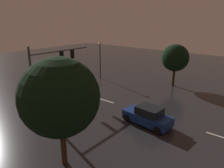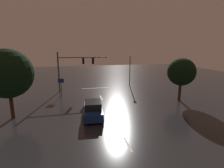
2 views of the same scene
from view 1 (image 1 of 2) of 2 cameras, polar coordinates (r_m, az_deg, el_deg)
name	(u,v)px [view 1 (image 1 of 2)]	position (r m, az deg, el deg)	size (l,w,h in m)	color
ground_plane	(82,93)	(26.72, -8.07, -2.47)	(80.00, 80.00, 0.00)	#232326
traffic_signal_assembly	(52,63)	(24.17, -15.88, 5.52)	(7.96, 0.47, 6.37)	#383A3D
lane_dash_far	(106,101)	(24.09, -1.56, -4.54)	(2.20, 0.16, 0.01)	beige
lane_dash_mid	(153,115)	(20.99, 11.07, -8.34)	(2.20, 0.16, 0.01)	beige
lane_dash_near	(220,137)	(19.30, 27.26, -12.52)	(2.20, 0.16, 0.01)	beige
stop_bar	(71,90)	(28.19, -10.92, -1.54)	(5.00, 0.16, 0.01)	beige
car_approaching	(148,116)	(18.95, 9.60, -8.53)	(2.19, 4.48, 1.70)	navy
street_lamp_left_kerb	(100,54)	(32.27, -3.27, 8.19)	(0.44, 0.44, 5.57)	black
route_sign	(52,94)	(21.49, -15.80, -2.49)	(0.88, 0.32, 2.68)	#383A3D
tree_left_near	(175,58)	(29.68, 16.69, 6.74)	(3.64, 3.64, 5.72)	#382314
tree_right_near	(60,97)	(12.75, -13.95, -3.51)	(4.80, 4.80, 6.98)	#382314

